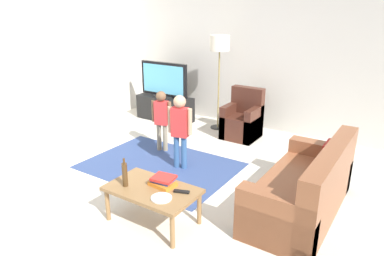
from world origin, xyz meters
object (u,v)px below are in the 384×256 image
object	(u,v)px
floor_lamp	(220,48)
coffee_table	(152,192)
tv_stand	(165,108)
book_stack	(163,181)
tv_remote	(182,192)
child_center	(180,125)
armchair	(243,121)
bottle	(125,174)
plate	(161,198)
child_near_tv	(162,115)
couch	(308,191)
tv	(164,80)

from	to	relation	value
floor_lamp	coffee_table	xyz separation A→B (m)	(0.98, -3.20, -1.17)
tv_stand	coffee_table	size ratio (longest dim) A/B	1.20
tv_stand	coffee_table	xyz separation A→B (m)	(2.16, -3.05, 0.13)
tv_stand	book_stack	xyz separation A→B (m)	(2.22, -2.93, 0.22)
tv_remote	book_stack	bearing A→B (deg)	155.87
child_center	coffee_table	xyz separation A→B (m)	(0.55, -1.31, -0.30)
tv_stand	armchair	bearing A→B (deg)	-1.25
bottle	plate	bearing A→B (deg)	0.00
child_near_tv	plate	world-z (taller)	child_near_tv
couch	book_stack	distance (m)	1.66
floor_lamp	book_stack	size ratio (longest dim) A/B	6.04
tv	bottle	xyz separation A→B (m)	(1.88, -3.14, -0.29)
book_stack	bottle	bearing A→B (deg)	-144.77
couch	child_near_tv	bearing A→B (deg)	167.19
tv_stand	child_near_tv	world-z (taller)	child_near_tv
floor_lamp	armchair	bearing A→B (deg)	-16.98
tv_stand	child_center	distance (m)	2.41
book_stack	tv_remote	world-z (taller)	book_stack
tv_stand	tv	size ratio (longest dim) A/B	1.09
tv_stand	tv	world-z (taller)	tv
floor_lamp	coffee_table	world-z (taller)	floor_lamp
couch	book_stack	size ratio (longest dim) A/B	6.10
child_center	coffee_table	bearing A→B (deg)	-67.22
book_stack	coffee_table	bearing A→B (deg)	-115.78
couch	floor_lamp	bearing A→B (deg)	138.44
book_stack	tv_stand	bearing A→B (deg)	127.11
armchair	coffee_table	distance (m)	3.03
couch	child_center	size ratio (longest dim) A/B	1.62
child_center	tv_remote	bearing A→B (deg)	-54.24
armchair	plate	size ratio (longest dim) A/B	4.09
couch	child_center	world-z (taller)	child_center
tv	book_stack	world-z (taller)	tv
floor_lamp	book_stack	xyz separation A→B (m)	(1.03, -3.08, -1.08)
coffee_table	tv_remote	size ratio (longest dim) A/B	5.88
floor_lamp	child_center	size ratio (longest dim) A/B	1.60
floor_lamp	child_near_tv	size ratio (longest dim) A/B	1.76
coffee_table	bottle	bearing A→B (deg)	-156.80
couch	plate	size ratio (longest dim) A/B	8.18
armchair	coffee_table	bearing A→B (deg)	-83.34
armchair	plate	world-z (taller)	armchair
bottle	tv	bearing A→B (deg)	120.85
child_near_tv	book_stack	xyz separation A→B (m)	(1.24, -1.57, -0.14)
floor_lamp	plate	distance (m)	3.70
child_near_tv	tv_remote	xyz separation A→B (m)	(1.51, -1.59, -0.18)
tv_stand	armchair	xyz separation A→B (m)	(1.81, -0.04, 0.05)
tv_stand	coffee_table	bearing A→B (deg)	-54.68
armchair	book_stack	world-z (taller)	armchair
bottle	plate	size ratio (longest dim) A/B	1.50
tv_stand	child_center	world-z (taller)	child_center
tv_stand	tv	distance (m)	0.60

